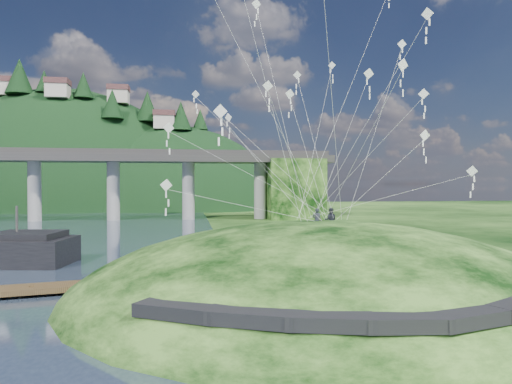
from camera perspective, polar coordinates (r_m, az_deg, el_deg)
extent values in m
plane|color=black|center=(29.37, -6.17, -14.01)|extent=(320.00, 320.00, 0.00)
ellipsoid|color=black|center=(32.98, 8.21, -15.04)|extent=(36.00, 32.00, 13.00)
cube|color=black|center=(21.10, -9.46, -14.35)|extent=(4.32, 3.62, 0.71)
cube|color=black|center=(19.68, -0.45, -15.29)|extent=(4.10, 2.97, 0.61)
cube|color=black|center=(19.38, 9.14, -15.57)|extent=(3.85, 2.37, 0.62)
cube|color=black|center=(20.09, 18.03, -15.14)|extent=(3.62, 1.83, 0.66)
cube|color=black|center=(21.71, 25.10, -13.94)|extent=(3.82, 2.27, 0.68)
cylinder|color=gray|center=(103.08, -25.95, 0.28)|extent=(2.60, 2.60, 13.00)
cylinder|color=gray|center=(99.54, -17.41, 0.32)|extent=(2.60, 2.60, 13.00)
cylinder|color=gray|center=(98.35, -8.45, 0.34)|extent=(2.60, 2.60, 13.00)
cylinder|color=gray|center=(99.59, 0.51, 0.36)|extent=(2.60, 2.60, 13.00)
cube|color=black|center=(101.04, 4.71, 0.37)|extent=(12.00, 11.00, 13.00)
ellipsoid|color=black|center=(159.74, -22.64, -3.96)|extent=(96.00, 68.00, 88.00)
ellipsoid|color=black|center=(147.45, -10.02, -5.87)|extent=(76.00, 56.00, 72.00)
cone|color=black|center=(154.32, -27.46, 12.71)|extent=(8.01, 8.01, 10.54)
cone|color=black|center=(151.45, -24.95, 12.44)|extent=(4.97, 4.97, 6.54)
cone|color=black|center=(146.52, -20.77, 12.38)|extent=(5.83, 5.83, 7.67)
cone|color=black|center=(139.01, -17.53, 10.47)|extent=(6.47, 6.47, 8.51)
cone|color=black|center=(144.79, -13.42, 10.36)|extent=(7.13, 7.13, 9.38)
cone|color=black|center=(138.88, -9.38, 9.38)|extent=(6.56, 6.56, 8.63)
cone|color=black|center=(144.43, -6.98, 8.98)|extent=(4.88, 4.88, 6.42)
cube|color=beige|center=(158.50, -28.83, 11.19)|extent=(6.00, 5.00, 4.00)
cube|color=#532F2F|center=(159.01, -28.84, 12.15)|extent=(6.40, 5.40, 1.60)
cube|color=beige|center=(145.63, -23.53, 11.47)|extent=(6.00, 5.00, 4.00)
cube|color=#532F2F|center=(146.15, -23.54, 12.51)|extent=(6.40, 5.40, 1.60)
cube|color=beige|center=(148.25, -16.81, 11.28)|extent=(6.00, 5.00, 4.00)
cube|color=#532F2F|center=(148.75, -16.82, 12.31)|extent=(6.40, 5.40, 1.60)
cube|color=beige|center=(139.72, -11.40, 8.50)|extent=(6.00, 5.00, 4.00)
cube|color=#532F2F|center=(140.10, -11.40, 9.59)|extent=(6.40, 5.40, 1.60)
cube|color=black|center=(47.90, -26.67, -4.83)|extent=(6.53, 5.71, 0.59)
cylinder|color=#2D2B2B|center=(48.24, -27.72, -3.28)|extent=(0.23, 0.23, 2.93)
cube|color=#3B2B18|center=(34.93, -21.13, -10.87)|extent=(14.65, 4.97, 0.36)
cylinder|color=#3B2B18|center=(35.21, -26.28, -11.23)|extent=(0.31, 0.31, 1.03)
cylinder|color=#3B2B18|center=(34.98, -21.13, -11.28)|extent=(0.31, 0.31, 1.03)
cylinder|color=#3B2B18|center=(35.02, -15.95, -11.24)|extent=(0.31, 0.31, 1.03)
cylinder|color=#3B2B18|center=(35.34, -10.83, -11.10)|extent=(0.31, 0.31, 1.03)
imported|color=#23252F|center=(33.62, 7.62, -2.03)|extent=(0.73, 0.58, 1.76)
imported|color=#23252F|center=(34.75, 9.30, -1.97)|extent=(1.09, 0.98, 1.85)
cube|color=white|center=(36.82, 4.25, 12.13)|extent=(0.77, 0.25, 0.77)
cube|color=white|center=(36.71, 4.25, 11.27)|extent=(0.10, 0.07, 0.46)
cube|color=white|center=(36.62, 4.24, 10.40)|extent=(0.10, 0.07, 0.46)
cube|color=white|center=(36.53, 4.24, 9.53)|extent=(0.10, 0.07, 0.46)
cube|color=white|center=(29.34, 17.88, 14.88)|extent=(0.75, 0.24, 0.76)
cube|color=white|center=(29.22, 17.87, 13.85)|extent=(0.10, 0.06, 0.44)
cube|color=white|center=(29.10, 17.87, 12.81)|extent=(0.10, 0.06, 0.44)
cube|color=white|center=(28.99, 17.86, 11.75)|extent=(0.10, 0.06, 0.44)
cube|color=white|center=(32.79, 20.21, 11.45)|extent=(0.63, 0.35, 0.69)
cube|color=white|center=(32.70, 20.21, 10.60)|extent=(0.09, 0.05, 0.40)
cube|color=white|center=(32.62, 20.20, 9.75)|extent=(0.09, 0.05, 0.40)
cube|color=white|center=(32.55, 20.20, 8.90)|extent=(0.09, 0.05, 0.40)
cube|color=white|center=(34.52, 20.63, 20.12)|extent=(0.57, 0.64, 0.78)
cube|color=white|center=(34.33, 20.63, 19.21)|extent=(0.10, 0.07, 0.47)
cube|color=white|center=(34.15, 20.62, 18.29)|extent=(0.10, 0.07, 0.47)
cube|color=white|center=(33.99, 20.62, 17.35)|extent=(0.10, 0.07, 0.47)
cube|color=white|center=(32.67, 25.39, 2.38)|extent=(0.71, 0.23, 0.70)
cube|color=white|center=(32.66, 25.39, 1.49)|extent=(0.09, 0.02, 0.42)
cube|color=white|center=(32.65, 25.38, 0.59)|extent=(0.09, 0.02, 0.42)
cube|color=white|center=(32.66, 25.37, -0.30)|extent=(0.09, 0.02, 0.42)
cube|color=white|center=(38.89, -3.48, 9.28)|extent=(0.53, 0.57, 0.73)
cube|color=white|center=(38.82, -3.48, 8.51)|extent=(0.09, 0.07, 0.43)
cube|color=white|center=(38.75, -3.47, 7.74)|extent=(0.09, 0.07, 0.43)
cube|color=white|center=(38.69, -3.47, 6.97)|extent=(0.09, 0.07, 0.43)
cube|color=white|center=(31.89, -11.17, 0.86)|extent=(0.83, 0.36, 0.85)
cube|color=white|center=(31.89, -11.16, -0.25)|extent=(0.10, 0.09, 0.50)
cube|color=white|center=(31.91, -11.16, -1.36)|extent=(0.10, 0.09, 0.50)
cube|color=white|center=(31.94, -11.16, -2.46)|extent=(0.10, 0.09, 0.50)
cube|color=white|center=(40.90, 0.04, 22.46)|extent=(0.80, 0.24, 0.78)
cube|color=white|center=(40.69, 0.04, 21.72)|extent=(0.10, 0.05, 0.46)
cube|color=white|center=(40.50, 0.04, 20.97)|extent=(0.10, 0.05, 0.46)
cube|color=white|center=(40.31, 0.04, 20.21)|extent=(0.10, 0.05, 0.46)
cube|color=white|center=(37.56, 13.91, 14.17)|extent=(0.84, 0.27, 0.82)
cube|color=white|center=(37.43, 13.91, 13.29)|extent=(0.11, 0.05, 0.49)
cube|color=white|center=(37.31, 13.91, 12.40)|extent=(0.11, 0.05, 0.49)
cube|color=white|center=(37.19, 13.90, 11.50)|extent=(0.11, 0.05, 0.49)
cube|color=white|center=(38.15, 17.77, 17.20)|extent=(0.70, 0.18, 0.70)
cube|color=white|center=(38.02, 17.77, 16.48)|extent=(0.09, 0.02, 0.41)
cube|color=white|center=(37.89, 17.76, 15.75)|extent=(0.09, 0.02, 0.41)
cube|color=white|center=(37.76, 17.76, 15.02)|extent=(0.09, 0.02, 0.41)
cube|color=white|center=(40.61, -7.56, 12.03)|extent=(0.66, 0.28, 0.67)
cube|color=white|center=(40.52, -7.56, 11.34)|extent=(0.09, 0.02, 0.40)
cube|color=white|center=(40.43, -7.55, 10.65)|extent=(0.09, 0.02, 0.40)
cube|color=white|center=(40.35, -7.55, 9.97)|extent=(0.09, 0.02, 0.40)
cube|color=white|center=(41.15, 5.17, 14.37)|extent=(0.69, 0.25, 0.70)
cube|color=white|center=(41.03, 5.17, 13.68)|extent=(0.09, 0.02, 0.41)
cube|color=white|center=(40.92, 5.17, 12.99)|extent=(0.09, 0.02, 0.41)
cube|color=white|center=(40.82, 5.17, 12.30)|extent=(0.09, 0.02, 0.41)
cube|color=white|center=(45.84, 16.37, 21.51)|extent=(0.10, 0.05, 0.45)
cube|color=white|center=(35.99, -10.86, 7.89)|extent=(0.83, 0.26, 0.83)
cube|color=white|center=(35.92, -10.86, 6.94)|extent=(0.11, 0.07, 0.49)
cube|color=white|center=(35.86, -10.86, 5.98)|extent=(0.11, 0.07, 0.49)
cube|color=white|center=(35.82, -10.86, 5.03)|extent=(0.11, 0.07, 0.49)
cube|color=white|center=(43.14, 9.47, 15.36)|extent=(0.60, 0.37, 0.67)
cube|color=white|center=(43.03, 9.47, 14.74)|extent=(0.09, 0.05, 0.39)
cube|color=white|center=(42.92, 9.47, 14.12)|extent=(0.09, 0.05, 0.39)
cube|color=white|center=(42.81, 9.47, 13.50)|extent=(0.09, 0.05, 0.39)
cube|color=white|center=(28.34, -4.49, 10.03)|extent=(0.87, 0.19, 0.87)
cube|color=white|center=(28.25, -4.49, 8.78)|extent=(0.11, 0.02, 0.51)
cube|color=white|center=(28.17, -4.48, 7.53)|extent=(0.11, 0.02, 0.51)
cube|color=white|center=(28.11, -4.48, 6.27)|extent=(0.11, 0.02, 0.51)
cube|color=white|center=(34.45, 20.36, 6.66)|extent=(0.81, 0.18, 0.81)
cube|color=white|center=(34.39, 20.35, 5.71)|extent=(0.11, 0.05, 0.47)
cube|color=white|center=(34.35, 20.35, 4.75)|extent=(0.11, 0.05, 0.47)
cube|color=white|center=(34.32, 20.34, 3.79)|extent=(0.11, 0.05, 0.47)
cube|color=white|center=(29.89, 1.49, 13.13)|extent=(0.69, 0.23, 0.67)
cube|color=white|center=(29.79, 1.49, 12.21)|extent=(0.09, 0.05, 0.40)
cube|color=white|center=(29.70, 1.49, 11.29)|extent=(0.09, 0.05, 0.40)
cube|color=white|center=(29.62, 1.49, 10.36)|extent=(0.09, 0.05, 0.40)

